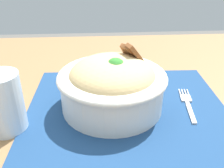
{
  "coord_description": "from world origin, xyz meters",
  "views": [
    {
      "loc": [
        -0.05,
        -0.43,
        1.06
      ],
      "look_at": [
        -0.02,
        0.0,
        0.82
      ],
      "focal_mm": 40.56,
      "sensor_mm": 36.0,
      "label": 1
    }
  ],
  "objects": [
    {
      "name": "drinking_glass",
      "position": [
        -0.21,
        -0.06,
        0.81
      ],
      "size": [
        0.07,
        0.07,
        0.11
      ],
      "color": "silver",
      "rests_on": "table"
    },
    {
      "name": "fork",
      "position": [
        0.14,
        -0.0,
        0.77
      ],
      "size": [
        0.03,
        0.13,
        0.0
      ],
      "color": "#BABABA",
      "rests_on": "placemat"
    },
    {
      "name": "placemat",
      "position": [
        0.01,
        -0.01,
        0.77
      ],
      "size": [
        0.41,
        0.36,
        0.0
      ],
      "primitive_type": "cube",
      "rotation": [
        0.0,
        0.0,
        -0.02
      ],
      "color": "navy",
      "rests_on": "table"
    },
    {
      "name": "bowl",
      "position": [
        -0.02,
        0.0,
        0.82
      ],
      "size": [
        0.21,
        0.21,
        0.13
      ],
      "color": "silver",
      "rests_on": "placemat"
    },
    {
      "name": "table",
      "position": [
        0.0,
        0.0,
        0.7
      ],
      "size": [
        1.26,
        0.95,
        0.76
      ],
      "color": "olive",
      "rests_on": "ground_plane"
    }
  ]
}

